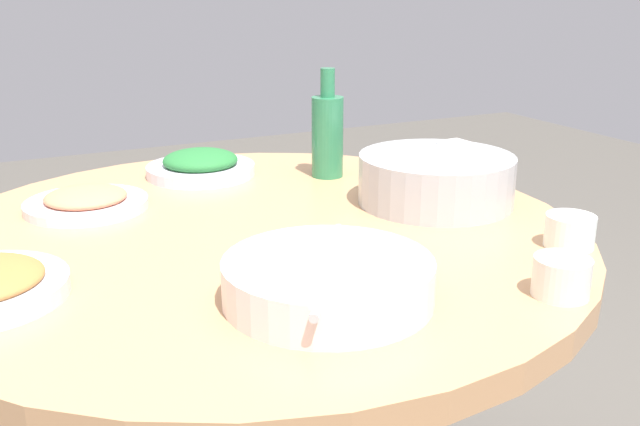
{
  "coord_description": "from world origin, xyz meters",
  "views": [
    {
      "loc": [
        -0.41,
        -1.1,
        1.16
      ],
      "look_at": [
        0.09,
        -0.08,
        0.79
      ],
      "focal_mm": 40.4,
      "sensor_mm": 36.0,
      "label": 1
    }
  ],
  "objects_px": {
    "rice_bowl": "(436,178)",
    "tea_cup_side": "(561,277)",
    "soup_bowl": "(328,282)",
    "round_dining_table": "(255,287)",
    "dish_greens": "(201,165)",
    "dish_shrimp": "(86,201)",
    "tea_cup_near": "(570,231)",
    "green_bottle": "(327,134)"
  },
  "relations": [
    {
      "from": "soup_bowl",
      "to": "green_bottle",
      "type": "height_order",
      "value": "green_bottle"
    },
    {
      "from": "rice_bowl",
      "to": "dish_greens",
      "type": "relative_size",
      "value": 1.26
    },
    {
      "from": "dish_shrimp",
      "to": "tea_cup_near",
      "type": "height_order",
      "value": "tea_cup_near"
    },
    {
      "from": "rice_bowl",
      "to": "dish_shrimp",
      "type": "distance_m",
      "value": 0.66
    },
    {
      "from": "rice_bowl",
      "to": "tea_cup_side",
      "type": "height_order",
      "value": "rice_bowl"
    },
    {
      "from": "dish_shrimp",
      "to": "green_bottle",
      "type": "distance_m",
      "value": 0.52
    },
    {
      "from": "dish_shrimp",
      "to": "tea_cup_side",
      "type": "bearing_deg",
      "value": -53.01
    },
    {
      "from": "soup_bowl",
      "to": "rice_bowl",
      "type": "bearing_deg",
      "value": 38.26
    },
    {
      "from": "tea_cup_near",
      "to": "green_bottle",
      "type": "bearing_deg",
      "value": 105.21
    },
    {
      "from": "rice_bowl",
      "to": "dish_shrimp",
      "type": "bearing_deg",
      "value": 157.22
    },
    {
      "from": "dish_greens",
      "to": "tea_cup_near",
      "type": "relative_size",
      "value": 2.97
    },
    {
      "from": "rice_bowl",
      "to": "soup_bowl",
      "type": "distance_m",
      "value": 0.49
    },
    {
      "from": "round_dining_table",
      "to": "tea_cup_near",
      "type": "height_order",
      "value": "tea_cup_near"
    },
    {
      "from": "round_dining_table",
      "to": "dish_greens",
      "type": "xyz_separation_m",
      "value": [
        0.03,
        0.38,
        0.13
      ]
    },
    {
      "from": "round_dining_table",
      "to": "tea_cup_near",
      "type": "bearing_deg",
      "value": -35.54
    },
    {
      "from": "dish_greens",
      "to": "rice_bowl",
      "type": "bearing_deg",
      "value": -48.97
    },
    {
      "from": "dish_shrimp",
      "to": "tea_cup_near",
      "type": "distance_m",
      "value": 0.86
    },
    {
      "from": "green_bottle",
      "to": "dish_greens",
      "type": "bearing_deg",
      "value": 152.96
    },
    {
      "from": "tea_cup_side",
      "to": "green_bottle",
      "type": "bearing_deg",
      "value": 90.26
    },
    {
      "from": "soup_bowl",
      "to": "tea_cup_near",
      "type": "bearing_deg",
      "value": 1.47
    },
    {
      "from": "round_dining_table",
      "to": "dish_greens",
      "type": "bearing_deg",
      "value": 86.0
    },
    {
      "from": "rice_bowl",
      "to": "dish_greens",
      "type": "height_order",
      "value": "rice_bowl"
    },
    {
      "from": "soup_bowl",
      "to": "green_bottle",
      "type": "distance_m",
      "value": 0.64
    },
    {
      "from": "round_dining_table",
      "to": "rice_bowl",
      "type": "distance_m",
      "value": 0.4
    },
    {
      "from": "green_bottle",
      "to": "tea_cup_near",
      "type": "height_order",
      "value": "green_bottle"
    },
    {
      "from": "rice_bowl",
      "to": "tea_cup_near",
      "type": "xyz_separation_m",
      "value": [
        0.06,
        -0.29,
        -0.02
      ]
    },
    {
      "from": "soup_bowl",
      "to": "round_dining_table",
      "type": "bearing_deg",
      "value": 87.37
    },
    {
      "from": "soup_bowl",
      "to": "green_bottle",
      "type": "bearing_deg",
      "value": 63.27
    },
    {
      "from": "round_dining_table",
      "to": "rice_bowl",
      "type": "bearing_deg",
      "value": -1.91
    },
    {
      "from": "round_dining_table",
      "to": "dish_greens",
      "type": "distance_m",
      "value": 0.41
    },
    {
      "from": "dish_shrimp",
      "to": "tea_cup_near",
      "type": "bearing_deg",
      "value": -39.49
    },
    {
      "from": "rice_bowl",
      "to": "green_bottle",
      "type": "height_order",
      "value": "green_bottle"
    },
    {
      "from": "round_dining_table",
      "to": "green_bottle",
      "type": "height_order",
      "value": "green_bottle"
    },
    {
      "from": "rice_bowl",
      "to": "tea_cup_side",
      "type": "distance_m",
      "value": 0.44
    },
    {
      "from": "round_dining_table",
      "to": "tea_cup_near",
      "type": "xyz_separation_m",
      "value": [
        0.43,
        -0.3,
        0.14
      ]
    },
    {
      "from": "rice_bowl",
      "to": "dish_greens",
      "type": "bearing_deg",
      "value": 131.03
    },
    {
      "from": "dish_greens",
      "to": "tea_cup_side",
      "type": "bearing_deg",
      "value": -73.1
    },
    {
      "from": "dish_shrimp",
      "to": "green_bottle",
      "type": "relative_size",
      "value": 0.97
    },
    {
      "from": "dish_shrimp",
      "to": "tea_cup_side",
      "type": "height_order",
      "value": "tea_cup_side"
    },
    {
      "from": "dish_shrimp",
      "to": "tea_cup_near",
      "type": "relative_size",
      "value": 2.86
    },
    {
      "from": "rice_bowl",
      "to": "dish_shrimp",
      "type": "relative_size",
      "value": 1.31
    },
    {
      "from": "round_dining_table",
      "to": "soup_bowl",
      "type": "height_order",
      "value": "soup_bowl"
    }
  ]
}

